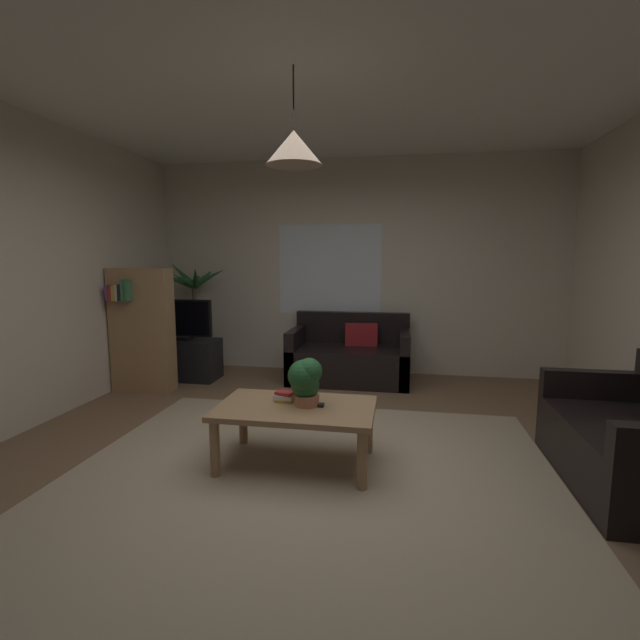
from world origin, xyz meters
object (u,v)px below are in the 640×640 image
at_px(couch_under_window, 350,359).
at_px(book_on_table_2, 285,393).
at_px(book_on_table_0, 285,400).
at_px(pendant_lamp, 294,148).
at_px(book_on_table_1, 284,397).
at_px(remote_on_table_0, 313,405).
at_px(potted_plant_on_table, 306,379).
at_px(tv_stand, 183,359).
at_px(tv, 180,319).
at_px(potted_palm_corner, 194,316).
at_px(bookshelf_corner, 142,329).
at_px(coffee_table, 296,414).
at_px(couch_right_side, 639,447).

bearing_deg(couch_under_window, book_on_table_2, -96.00).
bearing_deg(couch_under_window, book_on_table_0, -95.89).
bearing_deg(pendant_lamp, book_on_table_1, 142.60).
height_order(remote_on_table_0, potted_plant_on_table, potted_plant_on_table).
relative_size(tv_stand, tv, 1.11).
bearing_deg(pendant_lamp, book_on_table_2, 140.04).
height_order(book_on_table_1, potted_palm_corner, potted_palm_corner).
bearing_deg(couch_under_window, bookshelf_corner, -159.23).
height_order(tv, potted_palm_corner, potted_palm_corner).
bearing_deg(remote_on_table_0, tv, -131.53).
relative_size(couch_under_window, potted_palm_corner, 0.98).
bearing_deg(tv, couch_under_window, 8.27).
height_order(remote_on_table_0, tv, tv).
height_order(coffee_table, book_on_table_1, book_on_table_1).
distance_m(couch_under_window, book_on_table_0, 2.29).
xyz_separation_m(coffee_table, tv, (-1.95, 2.05, 0.38)).
distance_m(tv, pendant_lamp, 3.20).
bearing_deg(bookshelf_corner, couch_right_side, -17.92).
height_order(couch_right_side, bookshelf_corner, bookshelf_corner).
distance_m(book_on_table_0, potted_palm_corner, 3.13).
bearing_deg(tv, remote_on_table_0, -44.52).
relative_size(book_on_table_1, pendant_lamp, 0.22).
relative_size(potted_plant_on_table, tv_stand, 0.40).
distance_m(book_on_table_1, book_on_table_2, 0.03).
distance_m(book_on_table_0, tv_stand, 2.73).
distance_m(tv_stand, bookshelf_corner, 0.76).
relative_size(couch_right_side, remote_on_table_0, 8.34).
bearing_deg(potted_plant_on_table, bookshelf_corner, 146.07).
bearing_deg(bookshelf_corner, remote_on_table_0, -33.26).
height_order(book_on_table_0, remote_on_table_0, remote_on_table_0).
bearing_deg(bookshelf_corner, book_on_table_0, -34.78).
xyz_separation_m(potted_palm_corner, pendant_lamp, (2.01, -2.56, 1.52)).
height_order(book_on_table_1, pendant_lamp, pendant_lamp).
height_order(potted_plant_on_table, pendant_lamp, pendant_lamp).
relative_size(book_on_table_2, potted_plant_on_table, 0.36).
height_order(potted_palm_corner, pendant_lamp, pendant_lamp).
relative_size(book_on_table_0, book_on_table_2, 1.00).
relative_size(couch_right_side, tv, 1.64).
relative_size(tv_stand, pendant_lamp, 1.41).
bearing_deg(book_on_table_2, bookshelf_corner, 145.21).
distance_m(coffee_table, book_on_table_2, 0.19).
bearing_deg(tv_stand, couch_under_window, 7.68).
distance_m(book_on_table_0, book_on_table_2, 0.05).
xyz_separation_m(couch_under_window, potted_plant_on_table, (-0.06, -2.34, 0.37)).
height_order(remote_on_table_0, bookshelf_corner, bookshelf_corner).
bearing_deg(book_on_table_2, potted_plant_on_table, -22.72).
relative_size(remote_on_table_0, bookshelf_corner, 0.11).
bearing_deg(remote_on_table_0, pendant_lamp, -80.19).
height_order(couch_right_side, book_on_table_1, couch_right_side).
height_order(couch_right_side, potted_plant_on_table, couch_right_side).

